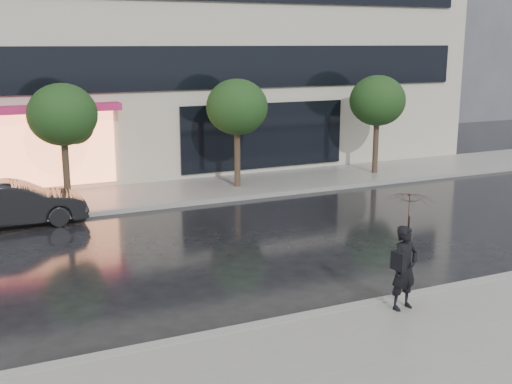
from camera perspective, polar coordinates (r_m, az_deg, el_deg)
ground at (r=13.52m, az=3.38°, el=-9.58°), size 120.00×120.00×0.00m
sidewalk_near at (r=11.02m, az=11.65°, el=-15.05°), size 60.00×4.50×0.12m
sidewalk_far at (r=22.63m, az=-8.91°, el=-0.19°), size 60.00×3.50×0.12m
curb_near at (r=12.69m, az=5.55°, el=-10.84°), size 60.00×0.25×0.14m
curb_far at (r=21.00m, az=-7.59°, el=-1.17°), size 60.00×0.25×0.14m
bg_building_right at (r=50.46m, az=15.14°, el=15.86°), size 12.00×12.00×16.00m
tree_mid_west at (r=21.34m, az=-16.67°, el=6.42°), size 2.20×2.20×3.99m
tree_mid_east at (r=22.96m, az=-1.59°, el=7.40°), size 2.20×2.20×3.99m
tree_far_east at (r=25.90m, az=10.82°, el=7.83°), size 2.20×2.20×3.99m
parked_car at (r=19.84m, az=-20.62°, el=-1.00°), size 4.01×1.48×1.31m
pedestrian_with_umbrella at (r=12.65m, az=13.33°, el=-3.67°), size 1.04×1.06×2.34m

